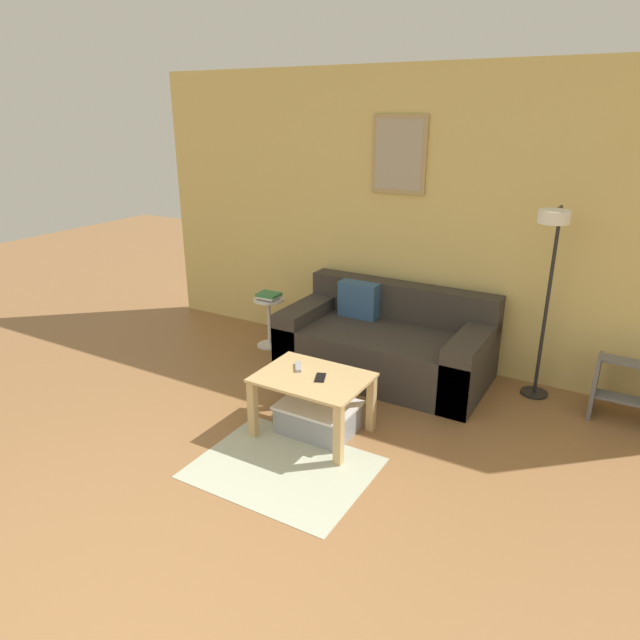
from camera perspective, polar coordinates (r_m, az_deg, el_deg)
wall_back at (r=5.10m, az=10.21°, el=9.75°), size 5.60×0.09×2.55m
area_rug at (r=3.83m, az=-3.70°, el=-14.52°), size 1.11×0.88×0.01m
couch at (r=4.99m, az=6.61°, el=-2.44°), size 1.74×0.91×0.74m
coffee_table at (r=4.02m, az=-0.76°, el=-6.89°), size 0.76×0.57×0.45m
storage_bin at (r=4.16m, az=-0.18°, el=-9.67°), size 0.54×0.42×0.22m
floor_lamp at (r=4.45m, az=21.97°, el=5.39°), size 0.22×0.51×1.54m
side_table at (r=5.55m, az=-5.11°, el=0.20°), size 0.29×0.29×0.49m
book_stack at (r=5.46m, az=-5.15°, el=2.41°), size 0.21×0.17×0.06m
remote_control at (r=4.10m, az=-2.20°, el=-4.70°), size 0.12×0.15×0.02m
cell_phone at (r=3.95m, az=0.04°, el=-5.78°), size 0.11×0.15×0.01m
step_stool at (r=4.82m, az=28.44°, el=-6.17°), size 0.48×0.32×0.45m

